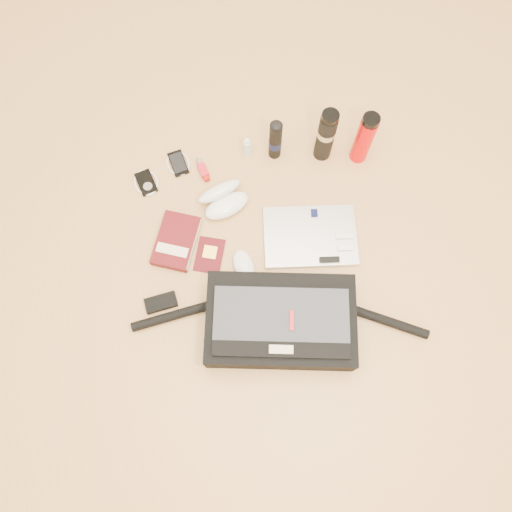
{
  "coord_description": "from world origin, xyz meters",
  "views": [
    {
      "loc": [
        -0.08,
        -0.54,
        1.77
      ],
      "look_at": [
        -0.02,
        0.03,
        0.06
      ],
      "focal_mm": 35.0,
      "sensor_mm": 36.0,
      "label": 1
    }
  ],
  "objects_px": {
    "laptop": "(311,237)",
    "book": "(177,241)",
    "thermos_black": "(326,135)",
    "messenger_bag": "(280,322)",
    "thermos_red": "(364,138)"
  },
  "relations": [
    {
      "from": "messenger_bag",
      "to": "book",
      "type": "relative_size",
      "value": 4.22
    },
    {
      "from": "messenger_bag",
      "to": "thermos_black",
      "type": "bearing_deg",
      "value": 76.78
    },
    {
      "from": "messenger_bag",
      "to": "laptop",
      "type": "xyz_separation_m",
      "value": [
        0.16,
        0.32,
        -0.05
      ]
    },
    {
      "from": "laptop",
      "to": "book",
      "type": "height_order",
      "value": "book"
    },
    {
      "from": "thermos_black",
      "to": "messenger_bag",
      "type": "bearing_deg",
      "value": -110.57
    },
    {
      "from": "thermos_red",
      "to": "messenger_bag",
      "type": "bearing_deg",
      "value": -121.4
    },
    {
      "from": "book",
      "to": "thermos_black",
      "type": "relative_size",
      "value": 0.94
    },
    {
      "from": "laptop",
      "to": "thermos_black",
      "type": "relative_size",
      "value": 1.36
    },
    {
      "from": "laptop",
      "to": "thermos_black",
      "type": "bearing_deg",
      "value": 78.81
    },
    {
      "from": "laptop",
      "to": "book",
      "type": "distance_m",
      "value": 0.5
    },
    {
      "from": "thermos_black",
      "to": "thermos_red",
      "type": "height_order",
      "value": "thermos_black"
    },
    {
      "from": "messenger_bag",
      "to": "book",
      "type": "height_order",
      "value": "messenger_bag"
    },
    {
      "from": "laptop",
      "to": "book",
      "type": "xyz_separation_m",
      "value": [
        -0.5,
        0.03,
        0.01
      ]
    },
    {
      "from": "thermos_black",
      "to": "thermos_red",
      "type": "xyz_separation_m",
      "value": [
        0.14,
        -0.03,
        -0.0
      ]
    },
    {
      "from": "book",
      "to": "thermos_black",
      "type": "distance_m",
      "value": 0.69
    }
  ]
}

